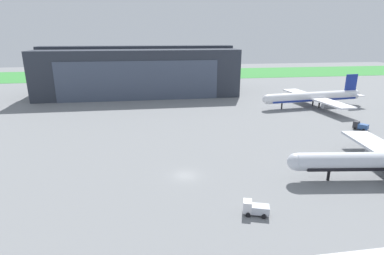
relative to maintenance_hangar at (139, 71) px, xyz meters
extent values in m
plane|color=slate|center=(10.10, -90.88, -10.38)|extent=(440.00, 440.00, 0.00)
cube|color=#3A8A3C|center=(10.10, 66.79, -10.34)|extent=(440.00, 56.00, 0.08)
cube|color=#2D333D|center=(0.00, 0.09, -0.14)|extent=(87.39, 35.67, 20.49)
cube|color=#424C60|center=(0.00, -17.89, -2.19)|extent=(66.41, 0.30, 16.39)
cube|color=#2D333D|center=(0.00, 0.09, 10.70)|extent=(87.39, 8.56, 1.20)
cylinder|color=white|center=(66.04, -39.51, -6.38)|extent=(38.90, 7.61, 3.64)
sphere|color=white|center=(46.77, -41.51, -6.38)|extent=(3.49, 3.49, 3.49)
sphere|color=white|center=(85.30, -37.52, -6.38)|extent=(2.84, 2.84, 2.84)
cube|color=navy|center=(66.04, -39.51, -7.38)|extent=(35.82, 7.32, 0.64)
cube|color=navy|center=(82.22, -37.84, -1.46)|extent=(5.05, 0.92, 6.19)
cube|color=white|center=(82.70, -35.02, -6.01)|extent=(3.99, 5.43, 0.28)
cube|color=white|center=(83.27, -40.49, -6.01)|extent=(3.99, 5.43, 0.28)
cube|color=white|center=(65.82, -29.91, -6.83)|extent=(7.93, 17.70, 0.56)
cube|color=white|center=(67.79, -48.96, -6.83)|extent=(7.93, 17.70, 0.56)
cylinder|color=gray|center=(65.17, -31.35, -8.13)|extent=(3.65, 2.35, 2.00)
cylinder|color=gray|center=(66.86, -47.68, -8.13)|extent=(3.65, 2.35, 2.00)
cylinder|color=black|center=(52.94, -40.87, -9.29)|extent=(0.56, 0.56, 2.18)
cylinder|color=black|center=(67.38, -37.45, -9.29)|extent=(0.56, 0.56, 2.18)
cylinder|color=black|center=(67.77, -41.25, -9.29)|extent=(0.56, 0.56, 2.18)
sphere|color=silver|center=(30.65, -95.94, -6.50)|extent=(3.34, 3.34, 3.34)
cube|color=silver|center=(53.19, -88.74, -6.93)|extent=(8.80, 18.67, 0.56)
cylinder|color=gray|center=(52.22, -90.06, -8.19)|extent=(3.51, 2.31, 1.91)
cylinder|color=black|center=(37.20, -96.76, -9.31)|extent=(0.56, 0.56, 2.15)
cube|color=silver|center=(18.03, -105.47, -9.07)|extent=(1.78, 2.03, 1.90)
cube|color=#B7BCC6|center=(19.94, -106.10, -9.40)|extent=(3.11, 2.47, 1.25)
cylinder|color=black|center=(18.47, -104.62, -10.02)|extent=(0.76, 0.47, 0.72)
cylinder|color=black|center=(17.88, -106.41, -10.02)|extent=(0.76, 0.47, 0.72)
cylinder|color=black|center=(20.76, -105.38, -10.02)|extent=(0.76, 0.47, 0.72)
cylinder|color=black|center=(20.17, -107.17, -10.02)|extent=(0.76, 0.47, 0.72)
cube|color=#2D2D33|center=(64.28, -67.40, -9.08)|extent=(2.29, 2.20, 1.92)
cube|color=#335693|center=(65.43, -69.00, -9.33)|extent=(2.95, 3.12, 1.43)
cylinder|color=black|center=(65.14, -66.89, -10.04)|extent=(0.61, 0.70, 0.68)
cylinder|color=black|center=(63.52, -68.05, -10.04)|extent=(0.61, 0.70, 0.68)
cylinder|color=black|center=(66.52, -68.81, -10.04)|extent=(0.61, 0.70, 0.68)
cylinder|color=black|center=(64.90, -69.97, -10.04)|extent=(0.61, 0.70, 0.68)
camera|label=1|loc=(3.33, -145.25, 16.80)|focal=28.34mm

